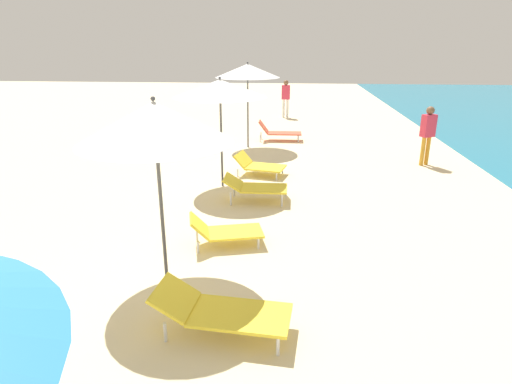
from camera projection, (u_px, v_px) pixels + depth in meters
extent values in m
cylinder|color=#4C4C51|center=(162.00, 215.00, 5.81)|extent=(0.05, 0.05, 1.99)
cone|color=white|center=(155.00, 122.00, 5.40)|extent=(2.00, 2.00, 0.53)
sphere|color=#4C4C51|center=(153.00, 99.00, 5.30)|extent=(0.06, 0.06, 0.06)
cube|color=yellow|center=(235.00, 232.00, 7.13)|extent=(1.02, 0.77, 0.04)
cube|color=yellow|center=(199.00, 226.00, 6.99)|extent=(0.43, 0.62, 0.31)
cylinder|color=silver|center=(254.00, 231.00, 7.44)|extent=(0.04, 0.04, 0.20)
cylinder|color=silver|center=(258.00, 243.00, 7.01)|extent=(0.04, 0.04, 0.20)
cylinder|color=silver|center=(197.00, 235.00, 7.29)|extent=(0.04, 0.04, 0.20)
cylinder|color=silver|center=(198.00, 248.00, 6.86)|extent=(0.04, 0.04, 0.20)
cube|color=yellow|center=(240.00, 315.00, 4.88)|extent=(1.19, 0.73, 0.04)
cube|color=yellow|center=(175.00, 297.00, 4.96)|extent=(0.50, 0.67, 0.28)
cylinder|color=silver|center=(284.00, 316.00, 5.09)|extent=(0.04, 0.04, 0.25)
cylinder|color=silver|center=(278.00, 346.00, 4.60)|extent=(0.04, 0.04, 0.25)
cylinder|color=silver|center=(181.00, 305.00, 5.31)|extent=(0.04, 0.04, 0.25)
cylinder|color=silver|center=(165.00, 332.00, 4.82)|extent=(0.04, 0.04, 0.25)
cylinder|color=#4C4C51|center=(221.00, 143.00, 9.77)|extent=(0.05, 0.05, 2.07)
cone|color=white|center=(220.00, 88.00, 9.37)|extent=(2.08, 2.08, 0.38)
sphere|color=#4C4C51|center=(220.00, 78.00, 9.30)|extent=(0.06, 0.06, 0.06)
cube|color=yellow|center=(266.00, 167.00, 10.83)|extent=(1.07, 0.88, 0.04)
cube|color=yellow|center=(243.00, 159.00, 10.95)|extent=(0.45, 0.74, 0.32)
cylinder|color=silver|center=(283.00, 170.00, 11.03)|extent=(0.04, 0.04, 0.20)
cylinder|color=silver|center=(277.00, 176.00, 10.50)|extent=(0.04, 0.04, 0.20)
cylinder|color=silver|center=(245.00, 167.00, 11.32)|extent=(0.04, 0.04, 0.20)
cylinder|color=silver|center=(238.00, 173.00, 10.79)|extent=(0.04, 0.04, 0.20)
cube|color=yellow|center=(264.00, 188.00, 9.02)|extent=(0.97, 0.64, 0.04)
cube|color=yellow|center=(233.00, 182.00, 9.03)|extent=(0.38, 0.64, 0.25)
cylinder|color=silver|center=(282.00, 192.00, 9.30)|extent=(0.04, 0.04, 0.28)
cylinder|color=silver|center=(282.00, 200.00, 8.79)|extent=(0.04, 0.04, 0.28)
cylinder|color=silver|center=(234.00, 190.00, 9.38)|extent=(0.04, 0.04, 0.28)
cylinder|color=silver|center=(231.00, 199.00, 8.87)|extent=(0.04, 0.04, 0.28)
cylinder|color=#4C4C51|center=(248.00, 113.00, 13.49)|extent=(0.05, 0.05, 2.19)
cone|color=white|center=(248.00, 71.00, 13.06)|extent=(1.98, 1.98, 0.40)
sphere|color=#4C4C51|center=(248.00, 63.00, 12.98)|extent=(0.06, 0.06, 0.06)
cube|color=#D8593F|center=(284.00, 133.00, 14.67)|extent=(1.16, 0.59, 0.04)
cube|color=#D8593F|center=(264.00, 127.00, 14.64)|extent=(0.34, 0.58, 0.42)
cylinder|color=silver|center=(298.00, 136.00, 14.90)|extent=(0.04, 0.04, 0.24)
cylinder|color=silver|center=(298.00, 139.00, 14.46)|extent=(0.04, 0.04, 0.24)
cylinder|color=silver|center=(261.00, 136.00, 14.98)|extent=(0.04, 0.04, 0.24)
cylinder|color=silver|center=(260.00, 138.00, 14.54)|extent=(0.04, 0.04, 0.24)
cylinder|color=orange|center=(423.00, 151.00, 11.68)|extent=(0.11, 0.11, 0.80)
cylinder|color=orange|center=(427.00, 151.00, 11.74)|extent=(0.11, 0.11, 0.80)
cube|color=#D8334C|center=(428.00, 126.00, 11.48)|extent=(0.42, 0.36, 0.60)
sphere|color=brown|center=(430.00, 110.00, 11.34)|extent=(0.22, 0.22, 0.22)
cylinder|color=silver|center=(287.00, 108.00, 19.14)|extent=(0.11, 0.11, 0.81)
cylinder|color=silver|center=(284.00, 108.00, 19.16)|extent=(0.11, 0.11, 0.81)
cube|color=#D8334C|center=(286.00, 92.00, 18.92)|extent=(0.37, 0.24, 0.61)
sphere|color=brown|center=(286.00, 83.00, 18.78)|extent=(0.22, 0.22, 0.22)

